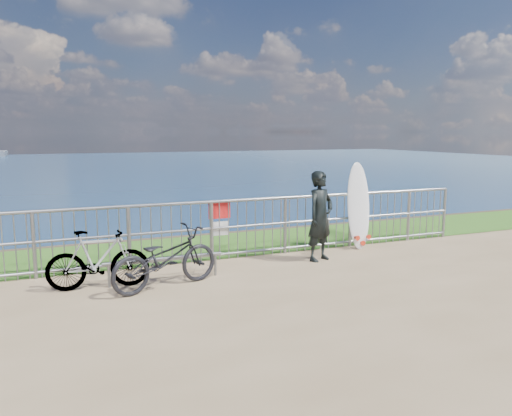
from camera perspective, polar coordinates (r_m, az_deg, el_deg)
name	(u,v)px	position (r m, az deg, el deg)	size (l,w,h in m)	color
grass_strip	(219,245)	(10.51, -4.26, -4.27)	(120.00, 120.00, 0.00)	#2B5D19
railing	(238,228)	(9.38, -2.09, -2.27)	(10.06, 0.10, 1.13)	gray
surfer	(320,216)	(9.24, 7.36, -0.93)	(0.60, 0.40, 1.66)	black
surfboard	(359,209)	(10.38, 11.65, -0.08)	(0.55, 0.52, 1.77)	white
bicycle_near	(165,258)	(7.72, -10.31, -5.67)	(0.62, 1.77, 0.93)	black
bicycle_far	(98,260)	(7.94, -17.61, -5.63)	(0.43, 1.52, 0.91)	black
bike_rack	(164,261)	(8.11, -10.47, -5.99)	(1.91, 0.05, 0.40)	gray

